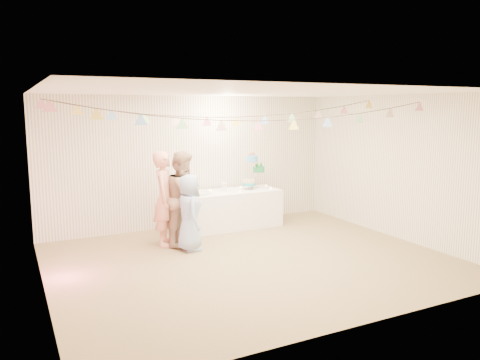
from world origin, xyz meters
name	(u,v)px	position (x,y,z in m)	size (l,w,h in m)	color
floor	(252,260)	(0.00, 0.00, 0.00)	(6.00, 6.00, 0.00)	olive
ceiling	(252,92)	(0.00, 0.00, 2.60)	(6.00, 6.00, 0.00)	white
back_wall	(193,162)	(0.00, 2.50, 1.30)	(6.00, 6.00, 0.00)	white
front_wall	(364,210)	(0.00, -2.50, 1.30)	(6.00, 6.00, 0.00)	white
left_wall	(39,195)	(-3.00, 0.00, 1.30)	(5.00, 5.00, 0.00)	white
right_wall	(398,167)	(3.00, 0.00, 1.30)	(5.00, 5.00, 0.00)	white
table	(230,209)	(0.59, 2.00, 0.37)	(1.97, 0.79, 0.74)	white
cake_stand	(254,171)	(1.14, 2.05, 1.09)	(0.62, 0.36, 0.69)	silver
cake_bottom	(248,185)	(0.99, 1.99, 0.84)	(0.31, 0.31, 0.15)	teal
cake_middle	(259,170)	(1.32, 2.14, 1.11)	(0.27, 0.27, 0.22)	#1A7B3C
cake_top_tier	(252,158)	(1.08, 2.02, 1.38)	(0.25, 0.25, 0.19)	#4196CE
platter	(201,193)	(-0.05, 1.95, 0.76)	(0.36, 0.36, 0.02)	white
posy	(224,186)	(0.47, 2.05, 0.84)	(0.15, 0.15, 0.18)	white
person_adult_a	(165,198)	(-0.93, 1.44, 0.82)	(0.60, 0.39, 1.64)	#EB987B
person_adult_b	(184,198)	(-0.63, 1.31, 0.82)	(0.79, 0.62, 1.63)	tan
person_child	(189,213)	(-0.67, 0.95, 0.64)	(0.63, 0.41, 1.28)	#90A9CC
bunting_back	(222,109)	(0.00, 1.10, 2.35)	(5.60, 1.10, 0.40)	pink
bunting_front	(259,111)	(0.00, -0.20, 2.32)	(5.60, 0.90, 0.36)	#72A5E5
tealight_0	(195,195)	(-0.21, 1.85, 0.75)	(0.04, 0.04, 0.03)	#FFD88C
tealight_1	(210,190)	(0.24, 2.18, 0.75)	(0.04, 0.04, 0.03)	#FFD88C
tealight_2	(240,191)	(0.69, 1.78, 0.75)	(0.04, 0.04, 0.03)	#FFD88C
tealight_3	(241,187)	(0.94, 2.22, 0.75)	(0.04, 0.04, 0.03)	#FFD88C
tealight_4	(271,188)	(1.41, 1.82, 0.75)	(0.04, 0.04, 0.03)	#FFD88C
tealight_5	(266,186)	(1.49, 2.15, 0.75)	(0.04, 0.04, 0.03)	#FFD88C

